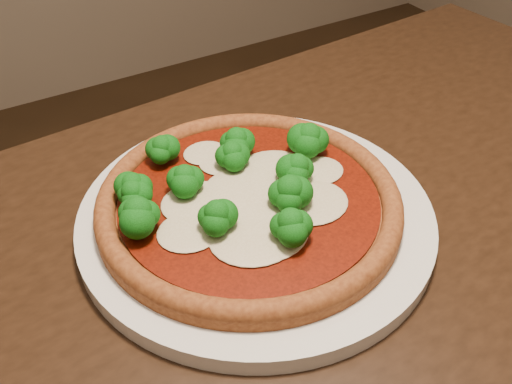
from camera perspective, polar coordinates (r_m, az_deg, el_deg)
dining_table at (r=0.63m, az=4.60°, el=-13.59°), size 1.29×0.79×0.75m
plate at (r=0.58m, az=0.00°, el=-2.37°), size 0.36×0.36×0.02m
pizza at (r=0.56m, az=-0.95°, el=-0.48°), size 0.30×0.30×0.06m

